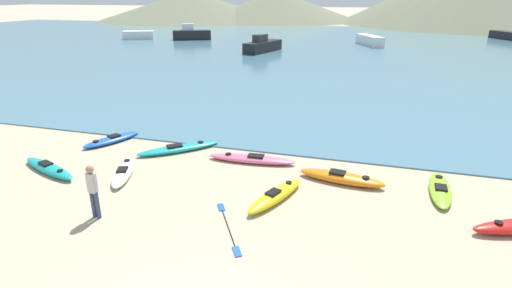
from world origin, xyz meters
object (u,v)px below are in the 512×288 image
object	(u,v)px
person_near_foreground	(93,188)
kayak_on_sand_1	(341,178)
moored_boat_2	(507,35)
moored_boat_1	(139,35)
kayak_on_sand_6	(112,139)
kayak_on_sand_3	(276,196)
kayak_on_sand_0	(49,168)
moored_boat_3	(263,46)
moored_boat_0	(191,34)
kayak_on_sand_8	(179,148)
loose_paddle	(228,227)
kayak_on_sand_2	(440,189)
kayak_on_sand_4	(123,172)
moored_boat_4	(370,40)
kayak_on_sand_5	(252,159)

from	to	relation	value
person_near_foreground	kayak_on_sand_1	bearing A→B (deg)	33.53
moored_boat_2	moored_boat_1	bearing A→B (deg)	-163.88
kayak_on_sand_6	moored_boat_2	size ratio (longest dim) A/B	0.51
kayak_on_sand_1	kayak_on_sand_3	size ratio (longest dim) A/B	1.09
kayak_on_sand_0	moored_boat_2	bearing A→B (deg)	62.65
kayak_on_sand_1	kayak_on_sand_6	world-z (taller)	kayak_on_sand_1
kayak_on_sand_6	moored_boat_1	bearing A→B (deg)	120.35
kayak_on_sand_0	moored_boat_3	world-z (taller)	moored_boat_3
kayak_on_sand_3	moored_boat_0	distance (m)	48.05
kayak_on_sand_8	loose_paddle	xyz separation A→B (m)	(4.03, -4.93, -0.11)
kayak_on_sand_2	loose_paddle	bearing A→B (deg)	-146.37
kayak_on_sand_0	moored_boat_1	xyz separation A→B (m)	(-21.89, 41.33, 0.47)
kayak_on_sand_4	kayak_on_sand_6	distance (m)	3.79
kayak_on_sand_2	moored_boat_0	size ratio (longest dim) A/B	0.51
kayak_on_sand_0	kayak_on_sand_4	size ratio (longest dim) A/B	1.15
kayak_on_sand_8	moored_boat_3	bearing A→B (deg)	98.99
kayak_on_sand_3	kayak_on_sand_8	xyz separation A→B (m)	(-4.93, 2.98, -0.04)
moored_boat_3	moored_boat_4	size ratio (longest dim) A/B	1.05
moored_boat_2	kayak_on_sand_8	bearing A→B (deg)	-115.60
moored_boat_1	moored_boat_2	size ratio (longest dim) A/B	0.89
kayak_on_sand_1	moored_boat_3	world-z (taller)	moored_boat_3
kayak_on_sand_0	moored_boat_3	bearing A→B (deg)	91.82
moored_boat_3	moored_boat_1	bearing A→B (deg)	158.84
kayak_on_sand_4	moored_boat_1	distance (m)	47.70
kayak_on_sand_0	kayak_on_sand_3	xyz separation A→B (m)	(8.62, 0.27, 0.02)
moored_boat_0	kayak_on_sand_3	bearing A→B (deg)	-61.70
kayak_on_sand_2	moored_boat_2	world-z (taller)	moored_boat_2
kayak_on_sand_1	moored_boat_0	bearing A→B (deg)	121.43
moored_boat_3	loose_paddle	xyz separation A→B (m)	(8.78, -34.94, -0.72)
kayak_on_sand_8	moored_boat_1	bearing A→B (deg)	123.90
kayak_on_sand_4	loose_paddle	world-z (taller)	kayak_on_sand_4
kayak_on_sand_5	moored_boat_0	xyz separation A→B (m)	(-21.13, 39.56, 0.69)
kayak_on_sand_1	kayak_on_sand_0	bearing A→B (deg)	-168.18
kayak_on_sand_1	moored_boat_4	bearing A→B (deg)	90.33
kayak_on_sand_1	kayak_on_sand_5	bearing A→B (deg)	167.01
kayak_on_sand_5	kayak_on_sand_8	world-z (taller)	kayak_on_sand_5
kayak_on_sand_0	kayak_on_sand_1	world-z (taller)	kayak_on_sand_1
kayak_on_sand_5	kayak_on_sand_8	bearing A→B (deg)	175.84
kayak_on_sand_4	moored_boat_2	world-z (taller)	moored_boat_2
kayak_on_sand_0	moored_boat_3	distance (m)	33.29
moored_boat_1	loose_paddle	size ratio (longest dim) A/B	1.90
moored_boat_0	kayak_on_sand_1	bearing A→B (deg)	-58.57
kayak_on_sand_3	moored_boat_1	distance (m)	51.15
moored_boat_4	kayak_on_sand_0	bearing A→B (deg)	-103.44
kayak_on_sand_5	kayak_on_sand_6	size ratio (longest dim) A/B	1.28
kayak_on_sand_6	moored_boat_0	world-z (taller)	moored_boat_0
kayak_on_sand_6	kayak_on_sand_8	size ratio (longest dim) A/B	0.90
loose_paddle	kayak_on_sand_1	bearing A→B (deg)	54.20
moored_boat_1	moored_boat_3	xyz separation A→B (m)	(20.83, -8.06, 0.12)
kayak_on_sand_3	moored_boat_2	bearing A→B (deg)	69.94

